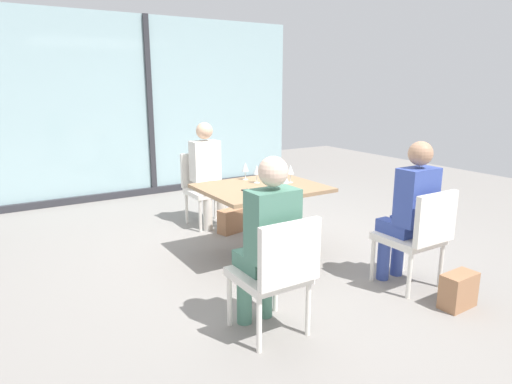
{
  "coord_description": "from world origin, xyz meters",
  "views": [
    {
      "loc": [
        -2.33,
        -3.63,
        1.72
      ],
      "look_at": [
        0.0,
        0.1,
        0.65
      ],
      "focal_mm": 31.66,
      "sensor_mm": 36.0,
      "label": 1
    }
  ],
  "objects_px": {
    "chair_near_window": "(204,184)",
    "chair_front_left": "(276,270)",
    "wine_glass_2": "(290,170)",
    "wine_glass_3": "(257,170)",
    "wine_glass_1": "(285,178)",
    "handbag_1": "(231,221)",
    "coffee_cup": "(273,177)",
    "cell_phone_on_table": "(248,191)",
    "person_near_window": "(207,170)",
    "person_front_left": "(268,236)",
    "dining_table_main": "(261,205)",
    "person_front_right": "(410,207)",
    "chair_front_right": "(419,233)",
    "wine_glass_0": "(245,167)",
    "handbag_0": "(458,290)"
  },
  "relations": [
    {
      "from": "chair_near_window",
      "to": "coffee_cup",
      "type": "height_order",
      "value": "chair_near_window"
    },
    {
      "from": "dining_table_main",
      "to": "coffee_cup",
      "type": "xyz_separation_m",
      "value": [
        0.23,
        0.13,
        0.23
      ]
    },
    {
      "from": "dining_table_main",
      "to": "person_front_right",
      "type": "bearing_deg",
      "value": -59.15
    },
    {
      "from": "chair_near_window",
      "to": "dining_table_main",
      "type": "bearing_deg",
      "value": -90.0
    },
    {
      "from": "wine_glass_0",
      "to": "cell_phone_on_table",
      "type": "xyz_separation_m",
      "value": [
        -0.24,
        -0.46,
        -0.13
      ]
    },
    {
      "from": "wine_glass_1",
      "to": "wine_glass_3",
      "type": "xyz_separation_m",
      "value": [
        -0.01,
        0.48,
        0.0
      ]
    },
    {
      "from": "dining_table_main",
      "to": "person_front_left",
      "type": "relative_size",
      "value": 0.91
    },
    {
      "from": "person_front_left",
      "to": "wine_glass_0",
      "type": "relative_size",
      "value": 6.81
    },
    {
      "from": "handbag_0",
      "to": "person_front_right",
      "type": "bearing_deg",
      "value": 89.03
    },
    {
      "from": "person_near_window",
      "to": "person_front_left",
      "type": "relative_size",
      "value": 1.0
    },
    {
      "from": "dining_table_main",
      "to": "cell_phone_on_table",
      "type": "distance_m",
      "value": 0.32
    },
    {
      "from": "wine_glass_2",
      "to": "handbag_0",
      "type": "height_order",
      "value": "wine_glass_2"
    },
    {
      "from": "dining_table_main",
      "to": "wine_glass_0",
      "type": "relative_size",
      "value": 6.22
    },
    {
      "from": "chair_front_right",
      "to": "wine_glass_2",
      "type": "xyz_separation_m",
      "value": [
        -0.38,
        1.3,
        0.37
      ]
    },
    {
      "from": "chair_near_window",
      "to": "handbag_1",
      "type": "distance_m",
      "value": 0.62
    },
    {
      "from": "wine_glass_1",
      "to": "wine_glass_2",
      "type": "bearing_deg",
      "value": 47.39
    },
    {
      "from": "wine_glass_2",
      "to": "wine_glass_3",
      "type": "xyz_separation_m",
      "value": [
        -0.3,
        0.17,
        0.0
      ]
    },
    {
      "from": "wine_glass_0",
      "to": "wine_glass_3",
      "type": "xyz_separation_m",
      "value": [
        0.02,
        -0.19,
        0.0
      ]
    },
    {
      "from": "dining_table_main",
      "to": "coffee_cup",
      "type": "bearing_deg",
      "value": 30.37
    },
    {
      "from": "person_front_right",
      "to": "cell_phone_on_table",
      "type": "xyz_separation_m",
      "value": [
        -0.94,
        1.08,
        0.03
      ]
    },
    {
      "from": "wine_glass_1",
      "to": "handbag_0",
      "type": "distance_m",
      "value": 1.71
    },
    {
      "from": "person_front_right",
      "to": "cell_phone_on_table",
      "type": "bearing_deg",
      "value": 131.07
    },
    {
      "from": "person_front_left",
      "to": "person_near_window",
      "type": "bearing_deg",
      "value": 73.37
    },
    {
      "from": "dining_table_main",
      "to": "chair_front_left",
      "type": "height_order",
      "value": "chair_front_left"
    },
    {
      "from": "person_front_left",
      "to": "chair_front_right",
      "type": "bearing_deg",
      "value": -4.34
    },
    {
      "from": "wine_glass_0",
      "to": "wine_glass_3",
      "type": "bearing_deg",
      "value": -84.26
    },
    {
      "from": "chair_near_window",
      "to": "chair_front_left",
      "type": "height_order",
      "value": "same"
    },
    {
      "from": "person_front_right",
      "to": "handbag_1",
      "type": "relative_size",
      "value": 4.2
    },
    {
      "from": "cell_phone_on_table",
      "to": "person_front_left",
      "type": "bearing_deg",
      "value": -113.96
    },
    {
      "from": "wine_glass_0",
      "to": "coffee_cup",
      "type": "distance_m",
      "value": 0.31
    },
    {
      "from": "person_front_right",
      "to": "wine_glass_1",
      "type": "distance_m",
      "value": 1.11
    },
    {
      "from": "chair_front_right",
      "to": "person_front_right",
      "type": "distance_m",
      "value": 0.23
    },
    {
      "from": "person_front_left",
      "to": "handbag_1",
      "type": "height_order",
      "value": "person_front_left"
    },
    {
      "from": "chair_near_window",
      "to": "cell_phone_on_table",
      "type": "relative_size",
      "value": 6.04
    },
    {
      "from": "person_front_right",
      "to": "person_near_window",
      "type": "distance_m",
      "value": 2.52
    },
    {
      "from": "handbag_1",
      "to": "person_near_window",
      "type": "bearing_deg",
      "value": 92.28
    },
    {
      "from": "wine_glass_2",
      "to": "handbag_0",
      "type": "xyz_separation_m",
      "value": [
        0.39,
        -1.7,
        -0.72
      ]
    },
    {
      "from": "cell_phone_on_table",
      "to": "handbag_0",
      "type": "relative_size",
      "value": 0.48
    },
    {
      "from": "person_front_right",
      "to": "handbag_1",
      "type": "xyz_separation_m",
      "value": [
        -0.62,
        2.02,
        -0.56
      ]
    },
    {
      "from": "person_front_left",
      "to": "wine_glass_2",
      "type": "xyz_separation_m",
      "value": [
        1.06,
        1.19,
        0.16
      ]
    },
    {
      "from": "coffee_cup",
      "to": "chair_front_right",
      "type": "bearing_deg",
      "value": -71.29
    },
    {
      "from": "chair_front_right",
      "to": "wine_glass_2",
      "type": "bearing_deg",
      "value": 106.51
    },
    {
      "from": "dining_table_main",
      "to": "wine_glass_2",
      "type": "bearing_deg",
      "value": -3.2
    },
    {
      "from": "wine_glass_3",
      "to": "coffee_cup",
      "type": "distance_m",
      "value": 0.21
    },
    {
      "from": "person_near_window",
      "to": "wine_glass_0",
      "type": "bearing_deg",
      "value": -88.66
    },
    {
      "from": "wine_glass_1",
      "to": "handbag_1",
      "type": "xyz_separation_m",
      "value": [
        0.06,
        1.15,
        -0.72
      ]
    },
    {
      "from": "wine_glass_2",
      "to": "chair_front_left",
      "type": "bearing_deg",
      "value": -129.17
    },
    {
      "from": "wine_glass_1",
      "to": "cell_phone_on_table",
      "type": "distance_m",
      "value": 0.37
    },
    {
      "from": "chair_front_right",
      "to": "wine_glass_3",
      "type": "xyz_separation_m",
      "value": [
        -0.68,
        1.46,
        0.37
      ]
    },
    {
      "from": "chair_near_window",
      "to": "wine_glass_3",
      "type": "relative_size",
      "value": 4.7
    }
  ]
}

